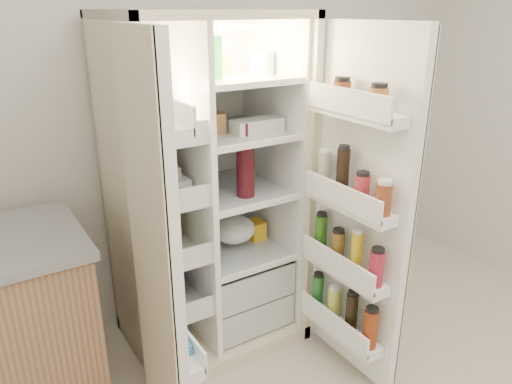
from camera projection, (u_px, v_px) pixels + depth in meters
wall_back at (196, 92)px, 2.80m from camera, size 4.00×0.02×2.70m
refrigerator at (207, 214)px, 2.67m from camera, size 0.92×0.70×1.80m
freezer_door at (157, 259)px, 1.88m from camera, size 0.15×0.40×1.72m
fridge_door at (359, 217)px, 2.31m from camera, size 0.17×0.58×1.72m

